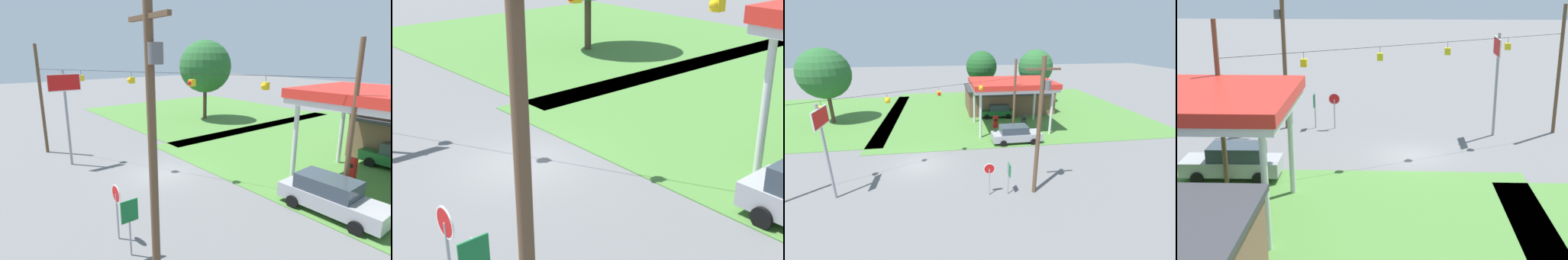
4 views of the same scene
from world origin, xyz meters
The scene contains 5 objects.
ground_plane centered at (0.00, 0.00, 0.00)m, with size 160.00×160.00×0.00m, color slate.
grass_verge_opposite_corner centered at (-16.00, 16.00, 0.02)m, with size 24.00×24.00×0.04m, color #4C7F38.
stop_sign_roadside centered at (5.18, -5.45, 1.81)m, with size 0.80×0.08×2.50m.
utility_pole_main centered at (8.53, -5.50, 5.36)m, with size 2.20×0.44×9.58m.
signal_span_gantry centered at (0.00, -0.01, 4.66)m, with size 19.56×10.24×8.53m.
Camera 2 is at (15.13, -9.85, 8.45)m, focal length 50.00 mm.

